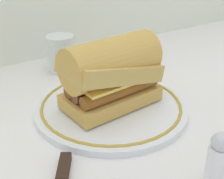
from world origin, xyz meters
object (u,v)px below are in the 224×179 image
Objects in this scene: plate at (112,107)px; sausage_sandwich at (112,73)px; drinking_glass at (61,56)px; salt_shaker at (218,160)px.

sausage_sandwich reaches higher than plate.
plate is 3.32× the size of drinking_glass.
sausage_sandwich is at bearing 93.69° from salt_shaker.
plate is 0.22m from drinking_glass.
drinking_glass is (0.00, 0.22, -0.04)m from sausage_sandwich.
drinking_glass is at bearing 91.89° from salt_shaker.
plate is 0.07m from sausage_sandwich.
drinking_glass reaches higher than plate.
plate is 1.56× the size of sausage_sandwich.
drinking_glass is 0.46m from salt_shaker.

